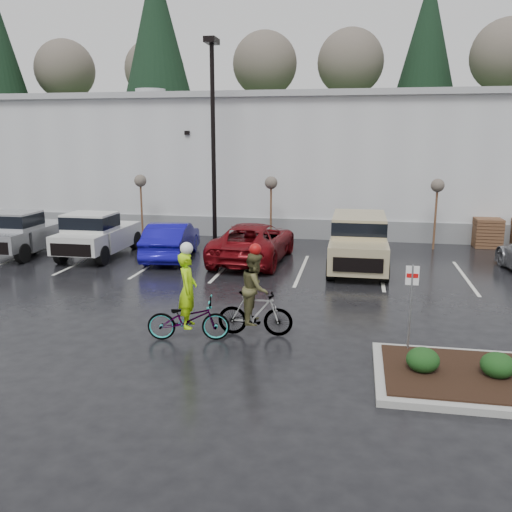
% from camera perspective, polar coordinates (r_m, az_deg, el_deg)
% --- Properties ---
extents(ground, '(120.00, 120.00, 0.00)m').
position_cam_1_polar(ground, '(13.47, -0.84, -9.58)').
color(ground, black).
rests_on(ground, ground).
extents(warehouse, '(60.50, 15.50, 7.20)m').
position_cam_1_polar(warehouse, '(34.33, 6.50, 10.13)').
color(warehouse, '#B9BBBE').
rests_on(warehouse, ground).
extents(wooded_ridge, '(80.00, 25.00, 6.00)m').
position_cam_1_polar(wooded_ridge, '(57.31, 8.19, 10.40)').
color(wooded_ridge, '#21421B').
rests_on(wooded_ridge, ground).
extents(lamppost, '(0.50, 1.00, 9.22)m').
position_cam_1_polar(lamppost, '(25.08, -4.55, 13.94)').
color(lamppost, black).
rests_on(lamppost, ground).
extents(sapling_west, '(0.60, 0.60, 3.20)m').
position_cam_1_polar(sapling_west, '(27.41, -12.07, 7.40)').
color(sapling_west, '#482A1C').
rests_on(sapling_west, ground).
extents(sapling_mid, '(0.60, 0.60, 3.20)m').
position_cam_1_polar(sapling_mid, '(25.64, 1.60, 7.33)').
color(sapling_mid, '#482A1C').
rests_on(sapling_mid, ground).
extents(sapling_east, '(0.60, 0.60, 3.20)m').
position_cam_1_polar(sapling_east, '(25.58, 18.55, 6.67)').
color(sapling_east, '#482A1C').
rests_on(sapling_east, ground).
extents(pallet_stack_a, '(1.20, 1.20, 1.35)m').
position_cam_1_polar(pallet_stack_a, '(27.27, 23.18, 2.28)').
color(pallet_stack_a, '#482A1C').
rests_on(pallet_stack_a, ground).
extents(shrub_a, '(0.70, 0.70, 0.52)m').
position_cam_1_polar(shrub_a, '(12.25, 17.16, -10.40)').
color(shrub_a, '#133814').
rests_on(shrub_a, curb_island).
extents(shrub_b, '(0.70, 0.70, 0.52)m').
position_cam_1_polar(shrub_b, '(12.53, 24.09, -10.45)').
color(shrub_b, '#133814').
rests_on(shrub_b, curb_island).
extents(fire_lane_sign, '(0.30, 0.05, 2.20)m').
position_cam_1_polar(fire_lane_sign, '(13.02, 15.99, -4.31)').
color(fire_lane_sign, gray).
rests_on(fire_lane_sign, ground).
extents(pickup_silver, '(2.10, 5.20, 1.96)m').
position_cam_1_polar(pickup_silver, '(25.78, -22.95, 2.44)').
color(pickup_silver, '#AAADB2').
rests_on(pickup_silver, ground).
extents(pickup_white, '(2.10, 5.20, 1.96)m').
position_cam_1_polar(pickup_white, '(24.26, -16.00, 2.38)').
color(pickup_white, beige).
rests_on(pickup_white, ground).
extents(car_blue, '(2.20, 4.85, 1.54)m').
position_cam_1_polar(car_blue, '(23.00, -8.90, 1.65)').
color(car_blue, '#120D92').
rests_on(car_blue, ground).
extents(car_red, '(2.99, 5.89, 1.59)m').
position_cam_1_polar(car_red, '(22.26, -0.27, 1.50)').
color(car_red, maroon).
rests_on(car_red, ground).
extents(suv_tan, '(2.20, 5.10, 2.06)m').
position_cam_1_polar(suv_tan, '(21.20, 10.72, 1.36)').
color(suv_tan, tan).
rests_on(suv_tan, ground).
extents(cyclist_hivis, '(2.18, 1.08, 2.53)m').
position_cam_1_polar(cyclist_hivis, '(13.79, -7.14, -5.71)').
color(cyclist_hivis, '#3F3F44').
rests_on(cyclist_hivis, ground).
extents(cyclist_olive, '(1.90, 0.92, 2.43)m').
position_cam_1_polar(cyclist_olive, '(13.96, -0.08, -4.93)').
color(cyclist_olive, '#3F3F44').
rests_on(cyclist_olive, ground).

